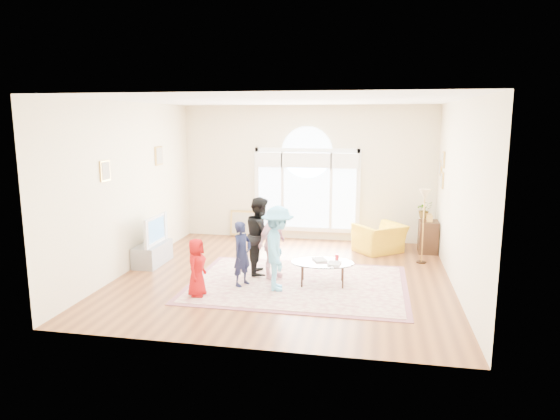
% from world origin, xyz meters
% --- Properties ---
extents(ground, '(6.00, 6.00, 0.00)m').
position_xyz_m(ground, '(0.00, 0.00, 0.00)').
color(ground, '#59321C').
rests_on(ground, ground).
extents(room_shell, '(6.00, 6.00, 6.00)m').
position_xyz_m(room_shell, '(0.01, 2.83, 1.57)').
color(room_shell, beige).
rests_on(room_shell, ground).
extents(area_rug, '(3.60, 2.60, 0.02)m').
position_xyz_m(area_rug, '(0.32, -0.40, 0.01)').
color(area_rug, beige).
rests_on(area_rug, ground).
extents(rug_border, '(3.80, 2.80, 0.01)m').
position_xyz_m(rug_border, '(0.32, -0.40, 0.01)').
color(rug_border, '#874E59').
rests_on(rug_border, ground).
extents(tv_console, '(0.45, 1.00, 0.42)m').
position_xyz_m(tv_console, '(-2.75, 0.30, 0.21)').
color(tv_console, gray).
rests_on(tv_console, ground).
extents(television, '(0.16, 0.99, 0.57)m').
position_xyz_m(television, '(-2.74, 0.30, 0.70)').
color(television, black).
rests_on(television, tv_console).
extents(coffee_table, '(1.16, 0.81, 0.54)m').
position_xyz_m(coffee_table, '(0.75, -0.36, 0.40)').
color(coffee_table, silver).
rests_on(coffee_table, ground).
extents(armchair, '(1.27, 1.25, 0.62)m').
position_xyz_m(armchair, '(1.74, 2.07, 0.31)').
color(armchair, gold).
rests_on(armchair, ground).
extents(side_cabinet, '(0.40, 0.50, 0.70)m').
position_xyz_m(side_cabinet, '(2.78, 2.25, 0.35)').
color(side_cabinet, black).
rests_on(side_cabinet, ground).
extents(floor_lamp, '(0.29, 0.29, 1.51)m').
position_xyz_m(floor_lamp, '(2.58, 1.40, 1.28)').
color(floor_lamp, black).
rests_on(floor_lamp, ground).
extents(plant_pedestal, '(0.20, 0.20, 0.70)m').
position_xyz_m(plant_pedestal, '(2.70, 2.57, 0.35)').
color(plant_pedestal, white).
rests_on(plant_pedestal, ground).
extents(potted_plant, '(0.39, 0.36, 0.38)m').
position_xyz_m(potted_plant, '(2.70, 2.57, 0.89)').
color(potted_plant, '#33722D').
rests_on(potted_plant, plant_pedestal).
extents(leaning_picture, '(0.80, 0.14, 0.62)m').
position_xyz_m(leaning_picture, '(-1.48, 2.90, 0.00)').
color(leaning_picture, tan).
rests_on(leaning_picture, ground).
extents(child_red, '(0.32, 0.48, 0.96)m').
position_xyz_m(child_red, '(-1.22, -1.31, 0.50)').
color(child_red, '#9F0C0E').
rests_on(child_red, area_rug).
extents(child_navy, '(0.42, 0.49, 1.13)m').
position_xyz_m(child_navy, '(-0.62, -0.67, 0.59)').
color(child_navy, '#161A38').
rests_on(child_navy, area_rug).
extents(child_black, '(0.70, 0.81, 1.45)m').
position_xyz_m(child_black, '(-0.46, 0.07, 0.74)').
color(child_black, black).
rests_on(child_black, area_rug).
extents(child_pink, '(0.58, 0.82, 1.29)m').
position_xyz_m(child_pink, '(-0.19, -0.19, 0.67)').
color(child_pink, '#F1B1BE').
rests_on(child_pink, area_rug).
extents(child_blue, '(0.71, 1.02, 1.44)m').
position_xyz_m(child_blue, '(0.03, -0.77, 0.74)').
color(child_blue, '#60BCF0').
rests_on(child_blue, area_rug).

